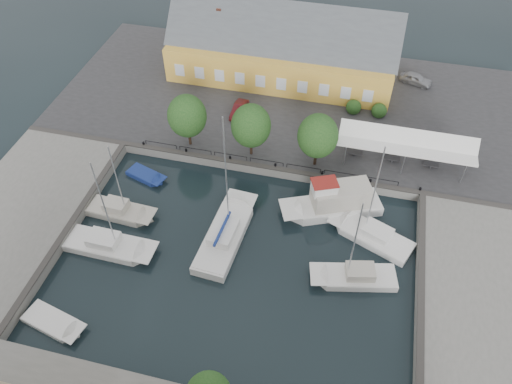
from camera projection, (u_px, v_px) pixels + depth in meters
ground at (241, 248)px, 46.79m from camera, size 140.00×140.00×0.00m
north_quay at (288, 102)px, 61.95m from camera, size 56.00×26.00×1.00m
west_quay at (18, 218)px, 48.70m from camera, size 12.00×24.00×1.00m
east_quay at (490, 312)px, 41.46m from camera, size 12.00×24.00×1.00m
quay_edge_fittings at (253, 204)px, 49.23m from camera, size 56.00×24.72×0.40m
warehouse at (278, 49)px, 63.17m from camera, size 28.56×14.00×9.55m
tent_canopy at (407, 143)px, 51.62m from camera, size 14.00×4.00×2.83m
quay_trees at (251, 126)px, 51.71m from camera, size 18.20×4.20×6.30m
car_silver at (416, 79)px, 63.40m from camera, size 4.39×2.79×1.39m
car_red at (239, 110)px, 59.00m from camera, size 1.53×3.88×1.26m
center_sailboat at (225, 236)px, 47.33m from camera, size 3.82×10.77×14.26m
trawler at (335, 203)px, 49.34m from camera, size 10.37×6.72×5.00m
east_boat_a at (372, 237)px, 47.38m from camera, size 8.58×5.75×11.70m
east_boat_b at (355, 278)px, 44.14m from camera, size 7.97×4.11×10.59m
west_boat_b at (120, 212)px, 49.54m from camera, size 7.06×2.72×9.67m
west_boat_c at (109, 246)px, 46.57m from camera, size 8.80×2.96×11.71m
launch_sw at (54, 323)px, 41.23m from camera, size 5.76×3.23×0.98m
launch_nw at (146, 176)px, 53.33m from camera, size 4.71×3.02×0.88m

